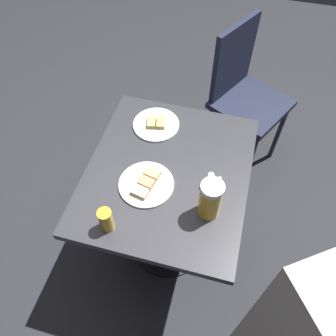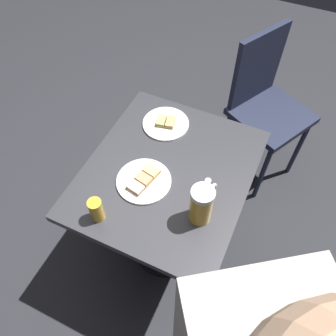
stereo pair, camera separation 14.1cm
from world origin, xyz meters
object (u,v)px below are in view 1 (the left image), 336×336
object	(u,v)px
plate_near	(146,184)
beer_glass_small	(106,220)
salt_shaker	(210,180)
cafe_chair	(244,92)
beer_mug	(211,198)
plate_far	(156,124)

from	to	relation	value
plate_near	beer_glass_small	bearing A→B (deg)	-21.28
plate_near	beer_glass_small	xyz separation A→B (m)	(0.22, -0.08, 0.04)
plate_near	beer_glass_small	size ratio (longest dim) A/B	2.14
salt_shaker	cafe_chair	distance (m)	0.81
beer_mug	salt_shaker	world-z (taller)	beer_mug
beer_mug	beer_glass_small	world-z (taller)	beer_mug
beer_mug	salt_shaker	distance (m)	0.13
beer_glass_small	salt_shaker	distance (m)	0.44
beer_mug	plate_near	bearing A→B (deg)	-100.48
plate_far	beer_mug	bearing A→B (deg)	40.34
beer_glass_small	cafe_chair	bearing A→B (deg)	159.61
beer_mug	beer_glass_small	distance (m)	0.39
cafe_chair	plate_far	bearing A→B (deg)	-7.09
plate_near	beer_mug	distance (m)	0.28
plate_far	salt_shaker	size ratio (longest dim) A/B	2.91
salt_shaker	beer_glass_small	bearing A→B (deg)	-49.68
plate_far	cafe_chair	xyz separation A→B (m)	(-0.52, 0.37, -0.16)
salt_shaker	cafe_chair	bearing A→B (deg)	175.31
plate_far	plate_near	bearing A→B (deg)	9.33
plate_near	salt_shaker	distance (m)	0.26
salt_shaker	plate_far	bearing A→B (deg)	-130.90
beer_glass_small	cafe_chair	xyz separation A→B (m)	(-1.07, 0.40, -0.21)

